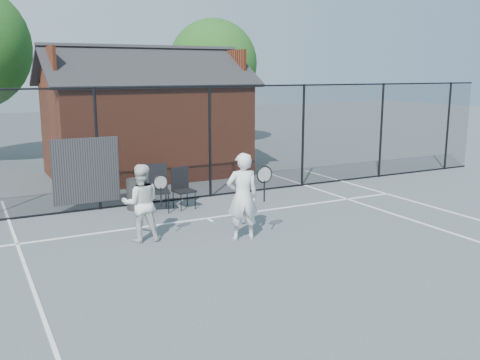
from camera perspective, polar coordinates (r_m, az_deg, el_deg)
name	(u,v)px	position (r m, az deg, el deg)	size (l,w,h in m)	color
ground	(274,257)	(9.94, 3.62, -8.24)	(80.00, 80.00, 0.00)	#4E5459
court_lines	(316,282)	(8.91, 8.10, -10.68)	(11.02, 18.00, 0.01)	white
fence	(164,147)	(13.90, -8.14, 3.50)	(22.04, 3.00, 3.00)	black
clubhouse	(146,126)	(17.90, -10.03, 5.72)	(6.50, 4.36, 4.19)	#622917
tree_right	(213,64)	(24.77, -2.89, 12.30)	(3.97, 3.97, 5.70)	black
player_front	(243,196)	(10.72, 0.29, -1.76)	(0.84, 0.65, 1.78)	silver
player_back	(141,203)	(10.83, -10.51, -2.42)	(0.90, 0.74, 1.57)	silver
chair_left	(158,189)	(13.06, -8.78, -0.98)	(0.54, 0.56, 1.13)	black
chair_right	(184,189)	(13.30, -6.00, -0.96)	(0.48, 0.50, 1.00)	black
waste_bin	(137,194)	(13.45, -10.91, -1.49)	(0.52, 0.52, 0.76)	#242424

